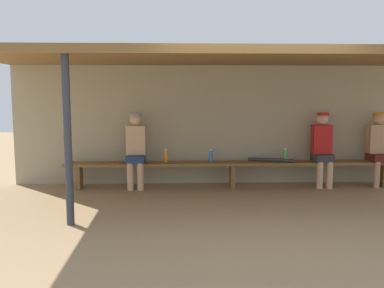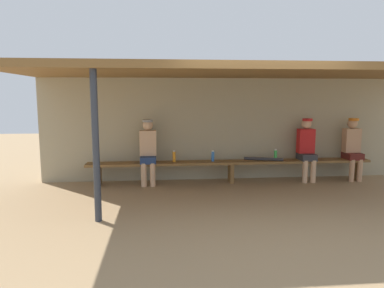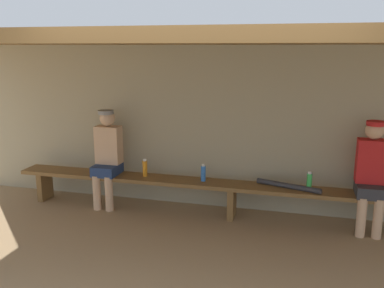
{
  "view_description": "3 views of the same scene",
  "coord_description": "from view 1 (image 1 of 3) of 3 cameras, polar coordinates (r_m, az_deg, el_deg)",
  "views": [
    {
      "loc": [
        -1.04,
        -6.06,
        1.75
      ],
      "look_at": [
        -0.74,
        1.25,
        0.83
      ],
      "focal_mm": 40.17,
      "sensor_mm": 36.0,
      "label": 1
    },
    {
      "loc": [
        -1.51,
        -5.6,
        1.82
      ],
      "look_at": [
        -0.86,
        1.26,
        0.87
      ],
      "focal_mm": 32.75,
      "sensor_mm": 36.0,
      "label": 2
    },
    {
      "loc": [
        0.79,
        -3.54,
        2.18
      ],
      "look_at": [
        -0.42,
        1.09,
        1.06
      ],
      "focal_mm": 39.26,
      "sensor_mm": 36.0,
      "label": 3
    }
  ],
  "objects": [
    {
      "name": "back_wall",
      "position": [
        8.15,
        5.01,
        2.58
      ],
      "size": [
        8.0,
        0.2,
        2.2
      ],
      "primitive_type": "cube",
      "color": "tan",
      "rests_on": "ground"
    },
    {
      "name": "water_bottle_green",
      "position": [
        7.75,
        2.53,
        -1.6
      ],
      "size": [
        0.06,
        0.06,
        0.23
      ],
      "color": "blue",
      "rests_on": "bench"
    },
    {
      "name": "water_bottle_blue",
      "position": [
        7.73,
        -3.5,
        -1.59
      ],
      "size": [
        0.06,
        0.06,
        0.24
      ],
      "color": "orange",
      "rests_on": "bench"
    },
    {
      "name": "bench",
      "position": [
        7.8,
        5.38,
        -2.91
      ],
      "size": [
        6.0,
        0.36,
        0.46
      ],
      "color": "brown",
      "rests_on": "ground"
    },
    {
      "name": "player_in_red",
      "position": [
        7.71,
        -7.49,
        -0.36
      ],
      "size": [
        0.34,
        0.42,
        1.34
      ],
      "color": "navy",
      "rests_on": "ground"
    },
    {
      "name": "player_rightmost",
      "position": [
        8.14,
        16.93,
        -0.22
      ],
      "size": [
        0.34,
        0.42,
        1.34
      ],
      "color": "#333338",
      "rests_on": "ground"
    },
    {
      "name": "player_in_blue",
      "position": [
        8.53,
        23.5,
        -0.17
      ],
      "size": [
        0.34,
        0.42,
        1.34
      ],
      "color": "#591E19",
      "rests_on": "ground"
    },
    {
      "name": "baseball_bat",
      "position": [
        7.91,
        10.43,
        -2.08
      ],
      "size": [
        0.8,
        0.31,
        0.07
      ],
      "primitive_type": "cylinder",
      "rotation": [
        0.0,
        1.57,
        -0.3
      ],
      "color": "#333338",
      "rests_on": "bench"
    },
    {
      "name": "dugout_roof",
      "position": [
        6.86,
        6.53,
        11.4
      ],
      "size": [
        8.0,
        2.8,
        0.12
      ],
      "primitive_type": "cube",
      "color": "brown",
      "rests_on": "back_wall"
    },
    {
      "name": "water_bottle_orange",
      "position": [
        7.92,
        12.24,
        -1.51
      ],
      "size": [
        0.06,
        0.06,
        0.24
      ],
      "color": "green",
      "rests_on": "bench"
    },
    {
      "name": "support_post",
      "position": [
        5.72,
        -16.17,
        0.35
      ],
      "size": [
        0.1,
        0.1,
        2.2
      ],
      "primitive_type": "cylinder",
      "color": "#2D333D",
      "rests_on": "ground"
    },
    {
      "name": "ground_plane",
      "position": [
        6.39,
        7.21,
        -8.77
      ],
      "size": [
        24.0,
        24.0,
        0.0
      ],
      "primitive_type": "plane",
      "color": "#9E7F59"
    }
  ]
}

